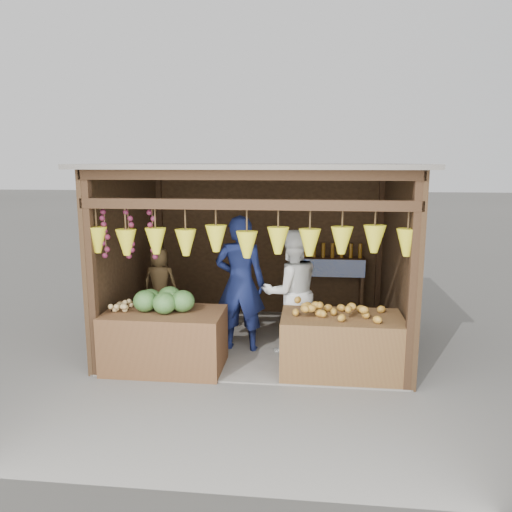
# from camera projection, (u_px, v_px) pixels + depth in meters

# --- Properties ---
(ground) EXTENTS (80.00, 80.00, 0.00)m
(ground) POSITION_uv_depth(u_px,v_px,m) (259.00, 341.00, 7.59)
(ground) COLOR #514F49
(ground) RESTS_ON ground
(stall_structure) EXTENTS (4.30, 3.30, 2.66)m
(stall_structure) POSITION_uv_depth(u_px,v_px,m) (257.00, 233.00, 7.25)
(stall_structure) COLOR slate
(stall_structure) RESTS_ON ground
(back_shelf) EXTENTS (1.25, 0.32, 1.32)m
(back_shelf) POSITION_uv_depth(u_px,v_px,m) (327.00, 269.00, 8.57)
(back_shelf) COLOR #382314
(back_shelf) RESTS_ON ground
(counter_left) EXTENTS (1.53, 0.85, 0.78)m
(counter_left) POSITION_uv_depth(u_px,v_px,m) (165.00, 340.00, 6.53)
(counter_left) COLOR #4B2D19
(counter_left) RESTS_ON ground
(counter_right) EXTENTS (1.53, 0.85, 0.77)m
(counter_right) POSITION_uv_depth(u_px,v_px,m) (341.00, 345.00, 6.36)
(counter_right) COLOR #53311B
(counter_right) RESTS_ON ground
(stool) EXTENTS (0.36, 0.36, 0.34)m
(stool) POSITION_uv_depth(u_px,v_px,m) (162.00, 327.00, 7.75)
(stool) COLOR black
(stool) RESTS_ON ground
(man_standing) EXTENTS (0.74, 0.51, 1.96)m
(man_standing) POSITION_uv_depth(u_px,v_px,m) (240.00, 284.00, 7.08)
(man_standing) COLOR #121A45
(man_standing) RESTS_ON ground
(woman_standing) EXTENTS (1.05, 0.95, 1.77)m
(woman_standing) POSITION_uv_depth(u_px,v_px,m) (291.00, 292.00, 7.03)
(woman_standing) COLOR white
(woman_standing) RESTS_ON ground
(vendor_seated) EXTENTS (0.54, 0.37, 1.08)m
(vendor_seated) POSITION_uv_depth(u_px,v_px,m) (160.00, 282.00, 7.62)
(vendor_seated) COLOR #513C20
(vendor_seated) RESTS_ON stool
(melon_pile) EXTENTS (1.00, 0.50, 0.32)m
(melon_pile) POSITION_uv_depth(u_px,v_px,m) (161.00, 299.00, 6.45)
(melon_pile) COLOR #124516
(melon_pile) RESTS_ON counter_left
(tanfruit_pile) EXTENTS (0.34, 0.40, 0.13)m
(tanfruit_pile) POSITION_uv_depth(u_px,v_px,m) (119.00, 305.00, 6.51)
(tanfruit_pile) COLOR #9C7D48
(tanfruit_pile) RESTS_ON counter_left
(mango_pile) EXTENTS (1.40, 0.64, 0.22)m
(mango_pile) POSITION_uv_depth(u_px,v_px,m) (342.00, 307.00, 6.28)
(mango_pile) COLOR #CD571B
(mango_pile) RESTS_ON counter_right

